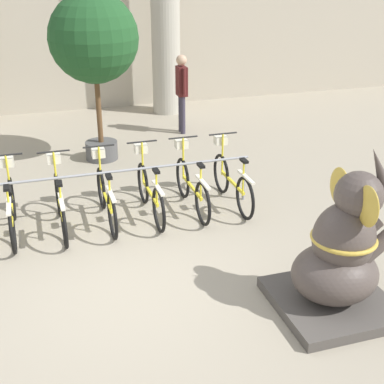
{
  "coord_description": "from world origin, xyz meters",
  "views": [
    {
      "loc": [
        -1.0,
        -5.53,
        3.73
      ],
      "look_at": [
        0.84,
        0.34,
        1.0
      ],
      "focal_mm": 50.0,
      "sensor_mm": 36.0,
      "label": 1
    }
  ],
  "objects_px": {
    "potted_tree": "(94,42)",
    "elephant_statue": "(341,256)",
    "bicycle_5": "(150,191)",
    "bicycle_6": "(191,185)",
    "bicycle_4": "(106,196)",
    "bicycle_2": "(11,208)",
    "bicycle_3": "(60,203)",
    "person_pedestrian": "(182,87)",
    "bicycle_7": "(232,180)"
  },
  "relations": [
    {
      "from": "bicycle_4",
      "to": "bicycle_6",
      "type": "bearing_deg",
      "value": 1.11
    },
    {
      "from": "bicycle_5",
      "to": "bicycle_2",
      "type": "bearing_deg",
      "value": 179.98
    },
    {
      "from": "bicycle_5",
      "to": "elephant_statue",
      "type": "height_order",
      "value": "elephant_statue"
    },
    {
      "from": "bicycle_4",
      "to": "bicycle_5",
      "type": "height_order",
      "value": "same"
    },
    {
      "from": "elephant_statue",
      "to": "potted_tree",
      "type": "height_order",
      "value": "potted_tree"
    },
    {
      "from": "potted_tree",
      "to": "elephant_statue",
      "type": "bearing_deg",
      "value": -72.2
    },
    {
      "from": "bicycle_3",
      "to": "elephant_statue",
      "type": "bearing_deg",
      "value": -45.64
    },
    {
      "from": "person_pedestrian",
      "to": "bicycle_3",
      "type": "bearing_deg",
      "value": -127.22
    },
    {
      "from": "bicycle_3",
      "to": "bicycle_6",
      "type": "relative_size",
      "value": 1.0
    },
    {
      "from": "bicycle_6",
      "to": "elephant_statue",
      "type": "relative_size",
      "value": 0.89
    },
    {
      "from": "elephant_statue",
      "to": "bicycle_2",
      "type": "bearing_deg",
      "value": 139.92
    },
    {
      "from": "bicycle_2",
      "to": "person_pedestrian",
      "type": "xyz_separation_m",
      "value": [
        3.71,
        3.94,
        0.65
      ]
    },
    {
      "from": "bicycle_7",
      "to": "elephant_statue",
      "type": "height_order",
      "value": "elephant_statue"
    },
    {
      "from": "bicycle_6",
      "to": "elephant_statue",
      "type": "distance_m",
      "value": 3.11
    },
    {
      "from": "elephant_statue",
      "to": "potted_tree",
      "type": "bearing_deg",
      "value": 107.8
    },
    {
      "from": "bicycle_4",
      "to": "person_pedestrian",
      "type": "bearing_deg",
      "value": 59.19
    },
    {
      "from": "bicycle_5",
      "to": "bicycle_7",
      "type": "height_order",
      "value": "same"
    },
    {
      "from": "bicycle_4",
      "to": "elephant_statue",
      "type": "bearing_deg",
      "value": -53.73
    },
    {
      "from": "bicycle_4",
      "to": "bicycle_7",
      "type": "distance_m",
      "value": 2.04
    },
    {
      "from": "bicycle_4",
      "to": "bicycle_3",
      "type": "bearing_deg",
      "value": -176.19
    },
    {
      "from": "elephant_statue",
      "to": "person_pedestrian",
      "type": "distance_m",
      "value": 6.92
    },
    {
      "from": "bicycle_3",
      "to": "bicycle_7",
      "type": "xyz_separation_m",
      "value": [
        2.72,
        0.06,
        0.0
      ]
    },
    {
      "from": "bicycle_6",
      "to": "potted_tree",
      "type": "relative_size",
      "value": 0.54
    },
    {
      "from": "bicycle_2",
      "to": "person_pedestrian",
      "type": "distance_m",
      "value": 5.45
    },
    {
      "from": "bicycle_7",
      "to": "person_pedestrian",
      "type": "distance_m",
      "value": 3.99
    },
    {
      "from": "bicycle_2",
      "to": "bicycle_3",
      "type": "distance_m",
      "value": 0.68
    },
    {
      "from": "person_pedestrian",
      "to": "bicycle_5",
      "type": "bearing_deg",
      "value": -113.04
    },
    {
      "from": "bicycle_4",
      "to": "bicycle_6",
      "type": "xyz_separation_m",
      "value": [
        1.36,
        0.03,
        0.0
      ]
    },
    {
      "from": "bicycle_4",
      "to": "potted_tree",
      "type": "xyz_separation_m",
      "value": [
        0.34,
        2.75,
        1.87
      ]
    },
    {
      "from": "bicycle_3",
      "to": "bicycle_5",
      "type": "relative_size",
      "value": 1.0
    },
    {
      "from": "bicycle_4",
      "to": "person_pedestrian",
      "type": "relative_size",
      "value": 0.98
    },
    {
      "from": "bicycle_5",
      "to": "potted_tree",
      "type": "xyz_separation_m",
      "value": [
        -0.34,
        2.74,
        1.87
      ]
    },
    {
      "from": "bicycle_7",
      "to": "bicycle_5",
      "type": "bearing_deg",
      "value": -179.58
    },
    {
      "from": "bicycle_5",
      "to": "bicycle_6",
      "type": "xyz_separation_m",
      "value": [
        0.68,
        0.02,
        0.0
      ]
    },
    {
      "from": "bicycle_6",
      "to": "bicycle_7",
      "type": "height_order",
      "value": "same"
    },
    {
      "from": "bicycle_5",
      "to": "bicycle_7",
      "type": "xyz_separation_m",
      "value": [
        1.36,
        0.01,
        0.0
      ]
    },
    {
      "from": "bicycle_4",
      "to": "person_pedestrian",
      "type": "height_order",
      "value": "person_pedestrian"
    },
    {
      "from": "bicycle_6",
      "to": "elephant_statue",
      "type": "height_order",
      "value": "elephant_statue"
    },
    {
      "from": "bicycle_4",
      "to": "elephant_statue",
      "type": "distance_m",
      "value": 3.68
    },
    {
      "from": "bicycle_3",
      "to": "bicycle_5",
      "type": "bearing_deg",
      "value": 2.31
    },
    {
      "from": "bicycle_6",
      "to": "elephant_statue",
      "type": "xyz_separation_m",
      "value": [
        0.81,
        -2.99,
        0.25
      ]
    },
    {
      "from": "bicycle_3",
      "to": "bicycle_7",
      "type": "distance_m",
      "value": 2.72
    },
    {
      "from": "bicycle_3",
      "to": "person_pedestrian",
      "type": "distance_m",
      "value": 5.06
    },
    {
      "from": "person_pedestrian",
      "to": "bicycle_2",
      "type": "bearing_deg",
      "value": -133.32
    },
    {
      "from": "bicycle_5",
      "to": "person_pedestrian",
      "type": "bearing_deg",
      "value": 66.96
    },
    {
      "from": "bicycle_2",
      "to": "bicycle_6",
      "type": "xyz_separation_m",
      "value": [
        2.72,
        0.02,
        0.0
      ]
    },
    {
      "from": "bicycle_3",
      "to": "potted_tree",
      "type": "distance_m",
      "value": 3.52
    },
    {
      "from": "potted_tree",
      "to": "bicycle_6",
      "type": "bearing_deg",
      "value": -69.46
    },
    {
      "from": "bicycle_4",
      "to": "bicycle_6",
      "type": "height_order",
      "value": "same"
    },
    {
      "from": "bicycle_5",
      "to": "potted_tree",
      "type": "relative_size",
      "value": 0.54
    }
  ]
}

